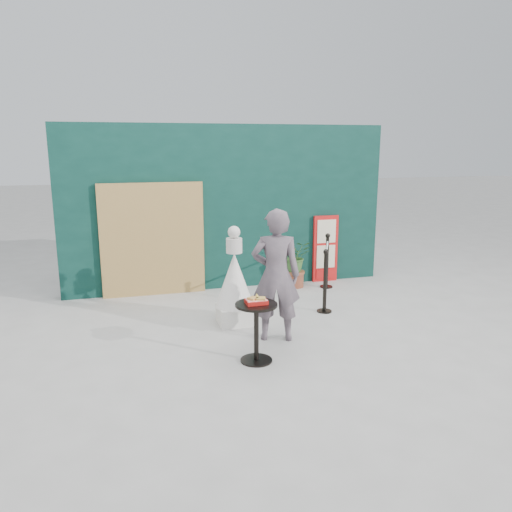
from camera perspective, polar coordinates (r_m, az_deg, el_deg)
name	(u,v)px	position (r m, az deg, el deg)	size (l,w,h in m)	color
ground	(280,349)	(6.72, 2.82, -10.55)	(60.00, 60.00, 0.00)	#ADAAA5
back_wall	(228,207)	(9.28, -3.27, 5.56)	(6.00, 0.30, 3.00)	#092C26
bamboo_fence	(153,240)	(8.96, -11.72, 1.82)	(1.80, 0.08, 2.00)	tan
woman	(276,275)	(6.75, 2.28, -2.22)	(0.66, 0.44, 1.82)	#66575F
menu_board	(325,249)	(9.82, 7.93, 0.83)	(0.50, 0.07, 1.30)	red
statue	(235,284)	(7.43, -2.47, -3.26)	(0.58, 0.58, 1.49)	white
cafe_table	(256,323)	(6.17, 0.04, -7.69)	(0.52, 0.52, 0.75)	black
food_basket	(256,301)	(6.08, 0.05, -5.12)	(0.26, 0.19, 0.11)	#B61813
planter	(296,260)	(9.38, 4.54, -0.51)	(0.52, 0.45, 0.88)	brown
stanchion_barrier	(326,271)	(8.73, 8.02, -1.72)	(0.84, 1.54, 1.03)	black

